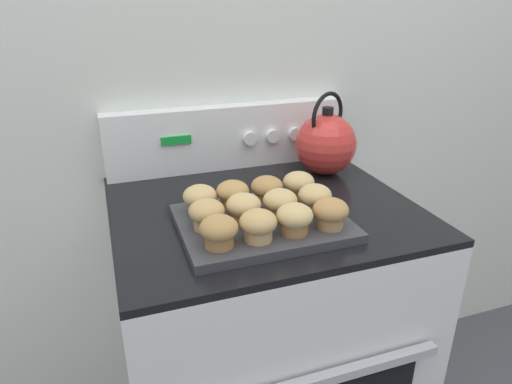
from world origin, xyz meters
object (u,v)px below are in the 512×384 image
Objects in this scene: muffin_r1_c1 at (244,208)px; muffin_r2_c3 at (299,184)px; stove_range at (262,344)px; muffin_r0_c1 at (258,225)px; tea_kettle at (326,143)px; muffin_r2_c1 at (233,194)px; muffin_pan at (262,223)px; muffin_r1_c3 at (315,198)px; muffin_r2_c0 at (200,198)px; muffin_r0_c2 at (294,218)px; muffin_r1_c2 at (279,203)px; muffin_r0_c0 at (219,231)px; muffin_r0_c3 at (331,213)px; muffin_r1_c0 at (207,214)px; muffin_r2_c2 at (267,189)px.

muffin_r2_c3 is (0.18, 0.09, 0.00)m from muffin_r1_c1.
stove_range is 11.48× the size of muffin_r0_c1.
tea_kettle is (0.35, 0.27, 0.04)m from muffin_r1_c1.
muffin_r2_c1 is at bearing -151.68° from tea_kettle.
muffin_r1_c3 reaches higher than muffin_pan.
muffin_r2_c3 is at bearing -17.85° from stove_range.
muffin_r2_c1 is 1.00× the size of muffin_r2_c3.
stove_range is 11.48× the size of muffin_r2_c0.
muffin_r0_c2 is 0.20m from muffin_r2_c3.
muffin_r0_c0 is at bearing -152.98° from muffin_r1_c2.
muffin_r1_c1 and muffin_r2_c0 have the same top height.
muffin_r2_c3 is at bearing 45.20° from muffin_r1_c2.
muffin_r0_c0 is at bearing -179.76° from muffin_r0_c3.
muffin_r2_c1 is at bearing 45.46° from muffin_r1_c0.
muffin_r0_c0 is 0.19m from muffin_r2_c1.
muffin_r0_c2 is 1.00× the size of muffin_r1_c2.
muffin_r2_c1 is at bearing 116.75° from muffin_r0_c2.
tea_kettle reaches higher than muffin_r0_c1.
muffin_pan is 0.11m from muffin_r2_c1.
muffin_r1_c1 is 1.00× the size of muffin_r2_c2.
muffin_r0_c1 is at bearing -88.69° from muffin_r2_c1.
muffin_r2_c2 is (0.17, 0.09, 0.00)m from muffin_r1_c0.
muffin_r2_c2 is 0.32m from tea_kettle.
tea_kettle is (0.34, 0.36, 0.04)m from muffin_r0_c1.
muffin_r1_c3 is 0.32× the size of tea_kettle.
muffin_r2_c1 is at bearing 179.96° from muffin_r2_c2.
muffin_r1_c1 is (-0.05, 0.00, 0.05)m from muffin_pan.
muffin_r0_c1 and muffin_r2_c1 have the same top height.
muffin_r1_c0 is 0.09m from muffin_r2_c0.
muffin_r0_c3 is (0.17, 0.00, 0.00)m from muffin_r0_c1.
muffin_r1_c3 is (0.09, 0.08, 0.00)m from muffin_r0_c2.
muffin_r1_c1 is (0.08, 0.09, 0.00)m from muffin_r0_c0.
muffin_r1_c2 is at bearing 46.19° from muffin_r0_c1.
muffin_pan is 4.81× the size of muffin_r2_c3.
muffin_r1_c0 is 1.00× the size of muffin_r2_c0.
muffin_r1_c2 is at bearing -27.02° from muffin_r2_c0.
tea_kettle reaches higher than muffin_r2_c3.
muffin_r1_c1 is (-0.09, 0.09, 0.00)m from muffin_r0_c2.
stove_range is at bearing 52.27° from muffin_r1_c1.
muffin_r2_c0 is (-0.00, 0.17, 0.00)m from muffin_r0_c0.
muffin_r1_c0 is 1.00× the size of muffin_r1_c1.
muffin_r0_c1 is (-0.08, -0.20, 0.52)m from stove_range.
muffin_r1_c1 is at bearing 153.09° from muffin_r0_c3.
muffin_r0_c3 is 0.40m from tea_kettle.
muffin_r2_c2 is (0.00, 0.17, 0.00)m from muffin_r0_c2.
muffin_r0_c0 is at bearing -134.29° from muffin_r2_c2.
muffin_r1_c1 is (0.09, 0.00, 0.00)m from muffin_r1_c0.
muffin_r1_c1 is at bearing 177.35° from muffin_r1_c2.
muffin_r2_c1 is 0.32× the size of tea_kettle.
muffin_r0_c3 is (0.26, 0.00, 0.00)m from muffin_r0_c0.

